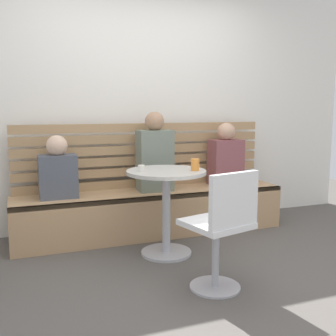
{
  "coord_description": "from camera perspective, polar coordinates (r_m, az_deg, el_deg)",
  "views": [
    {
      "loc": [
        -1.24,
        -2.53,
        1.26
      ],
      "look_at": [
        -0.04,
        0.66,
        0.75
      ],
      "focal_mm": 42.85,
      "sensor_mm": 36.0,
      "label": 1
    }
  ],
  "objects": [
    {
      "name": "back_wall",
      "position": [
        4.36,
        -4.21,
        10.98
      ],
      "size": [
        5.2,
        0.1,
        2.9
      ],
      "primitive_type": "cube",
      "color": "white",
      "rests_on": "ground"
    },
    {
      "name": "ground",
      "position": [
        3.09,
        5.14,
        -15.6
      ],
      "size": [
        8.0,
        8.0,
        0.0
      ],
      "primitive_type": "plane",
      "color": "#514C47"
    },
    {
      "name": "person_adult",
      "position": [
        3.99,
        -1.9,
        1.79
      ],
      "size": [
        0.34,
        0.22,
        0.79
      ],
      "color": "slate",
      "rests_on": "booth_bench"
    },
    {
      "name": "cup_espresso_small",
      "position": [
        3.32,
        -3.8,
        -0.05
      ],
      "size": [
        0.06,
        0.06,
        0.05
      ],
      "primitive_type": "cylinder",
      "color": "silver",
      "rests_on": "cafe_table"
    },
    {
      "name": "white_chair",
      "position": [
        2.77,
        7.74,
        -8.26
      ],
      "size": [
        0.48,
        0.48,
        0.85
      ],
      "color": "#ADADB2",
      "rests_on": "ground"
    },
    {
      "name": "booth_bench",
      "position": [
        4.07,
        -2.23,
        -6.3
      ],
      "size": [
        2.7,
        0.52,
        0.44
      ],
      "color": "tan",
      "rests_on": "ground"
    },
    {
      "name": "cafe_table",
      "position": [
        3.43,
        -0.24,
        -3.97
      ],
      "size": [
        0.68,
        0.68,
        0.74
      ],
      "color": "#ADADB2",
      "rests_on": "ground"
    },
    {
      "name": "person_child_left",
      "position": [
        3.81,
        -15.4,
        -0.38
      ],
      "size": [
        0.34,
        0.22,
        0.58
      ],
      "color": "#4C515B",
      "rests_on": "booth_bench"
    },
    {
      "name": "booth_backrest",
      "position": [
        4.19,
        -3.33,
        1.88
      ],
      "size": [
        2.65,
        0.04,
        0.67
      ],
      "color": "#A68157",
      "rests_on": "booth_bench"
    },
    {
      "name": "cup_tumbler_orange",
      "position": [
        3.38,
        3.88,
        0.47
      ],
      "size": [
        0.07,
        0.07,
        0.1
      ],
      "primitive_type": "cylinder",
      "color": "orange",
      "rests_on": "cafe_table"
    },
    {
      "name": "person_child_middle",
      "position": [
        4.34,
        8.22,
        1.49
      ],
      "size": [
        0.34,
        0.22,
        0.67
      ],
      "color": "brown",
      "rests_on": "booth_bench"
    }
  ]
}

